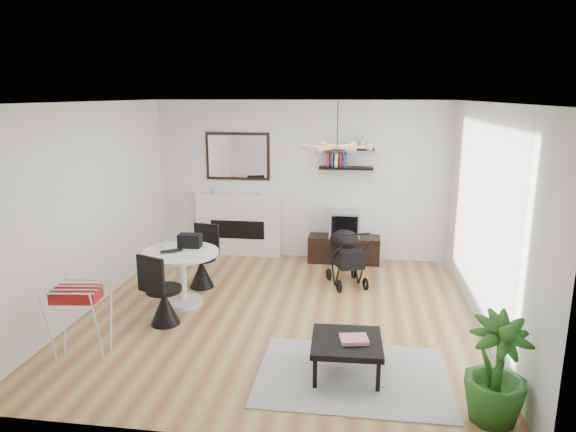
# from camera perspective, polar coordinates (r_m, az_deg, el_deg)

# --- Properties ---
(floor) EXTENTS (5.00, 5.00, 0.00)m
(floor) POSITION_cam_1_polar(r_m,az_deg,el_deg) (6.80, -1.06, -10.84)
(floor) COLOR #915F37
(floor) RESTS_ON ground
(ceiling) EXTENTS (5.00, 5.00, 0.00)m
(ceiling) POSITION_cam_1_polar(r_m,az_deg,el_deg) (6.21, -1.17, 12.54)
(ceiling) COLOR white
(ceiling) RESTS_ON wall_back
(wall_back) EXTENTS (5.00, 0.00, 5.00)m
(wall_back) POSITION_cam_1_polar(r_m,az_deg,el_deg) (8.80, 1.47, 3.96)
(wall_back) COLOR white
(wall_back) RESTS_ON floor
(wall_left) EXTENTS (0.00, 5.00, 5.00)m
(wall_left) POSITION_cam_1_polar(r_m,az_deg,el_deg) (7.19, -21.18, 0.91)
(wall_left) COLOR white
(wall_left) RESTS_ON floor
(wall_right) EXTENTS (0.00, 5.00, 5.00)m
(wall_right) POSITION_cam_1_polar(r_m,az_deg,el_deg) (6.47, 21.31, -0.42)
(wall_right) COLOR white
(wall_right) RESTS_ON floor
(sheer_curtain) EXTENTS (0.04, 3.60, 2.60)m
(sheer_curtain) POSITION_cam_1_polar(r_m,az_deg,el_deg) (6.64, 20.09, 0.02)
(sheer_curtain) COLOR white
(sheer_curtain) RESTS_ON wall_right
(fireplace) EXTENTS (1.50, 0.17, 2.16)m
(fireplace) POSITION_cam_1_polar(r_m,az_deg,el_deg) (9.05, -5.55, -0.13)
(fireplace) COLOR white
(fireplace) RESTS_ON floor
(shelf_lower) EXTENTS (0.90, 0.25, 0.04)m
(shelf_lower) POSITION_cam_1_polar(r_m,az_deg,el_deg) (8.58, 6.47, 5.32)
(shelf_lower) COLOR black
(shelf_lower) RESTS_ON wall_back
(shelf_upper) EXTENTS (0.90, 0.25, 0.04)m
(shelf_upper) POSITION_cam_1_polar(r_m,az_deg,el_deg) (8.54, 6.53, 7.45)
(shelf_upper) COLOR black
(shelf_upper) RESTS_ON wall_back
(pendant_lamp) EXTENTS (0.90, 0.90, 0.10)m
(pendant_lamp) POSITION_cam_1_polar(r_m,az_deg,el_deg) (6.46, 5.48, 7.63)
(pendant_lamp) COLOR tan
(pendant_lamp) RESTS_ON ceiling
(tv_console) EXTENTS (1.20, 0.42, 0.45)m
(tv_console) POSITION_cam_1_polar(r_m,az_deg,el_deg) (8.79, 6.22, -3.67)
(tv_console) COLOR black
(tv_console) RESTS_ON floor
(crt_tv) EXTENTS (0.51, 0.45, 0.45)m
(crt_tv) POSITION_cam_1_polar(r_m,az_deg,el_deg) (8.67, 6.34, -0.85)
(crt_tv) COLOR #B3B3B5
(crt_tv) RESTS_ON tv_console
(dining_table) EXTENTS (1.02, 1.02, 0.75)m
(dining_table) POSITION_cam_1_polar(r_m,az_deg,el_deg) (7.09, -11.79, -5.84)
(dining_table) COLOR white
(dining_table) RESTS_ON floor
(laptop) EXTENTS (0.35, 0.32, 0.02)m
(laptop) POSITION_cam_1_polar(r_m,az_deg,el_deg) (6.97, -12.75, -3.93)
(laptop) COLOR black
(laptop) RESTS_ON dining_table
(black_bag) EXTENTS (0.31, 0.19, 0.18)m
(black_bag) POSITION_cam_1_polar(r_m,az_deg,el_deg) (7.15, -10.85, -2.70)
(black_bag) COLOR black
(black_bag) RESTS_ON dining_table
(newspaper) EXTENTS (0.35, 0.31, 0.01)m
(newspaper) POSITION_cam_1_polar(r_m,az_deg,el_deg) (6.83, -10.53, -4.24)
(newspaper) COLOR white
(newspaper) RESTS_ON dining_table
(drinking_glass) EXTENTS (0.06, 0.06, 0.10)m
(drinking_glass) POSITION_cam_1_polar(r_m,az_deg,el_deg) (7.24, -13.87, -3.02)
(drinking_glass) COLOR white
(drinking_glass) RESTS_ON dining_table
(chair_far) EXTENTS (0.46, 0.47, 0.92)m
(chair_far) POSITION_cam_1_polar(r_m,az_deg,el_deg) (7.72, -9.53, -5.70)
(chair_far) COLOR black
(chair_far) RESTS_ON floor
(chair_near) EXTENTS (0.49, 0.50, 0.93)m
(chair_near) POSITION_cam_1_polar(r_m,az_deg,el_deg) (6.59, -13.69, -9.27)
(chair_near) COLOR black
(chair_near) RESTS_ON floor
(drying_rack) EXTENTS (0.61, 0.58, 0.83)m
(drying_rack) POSITION_cam_1_polar(r_m,az_deg,el_deg) (6.05, -22.05, -10.58)
(drying_rack) COLOR white
(drying_rack) RESTS_ON floor
(stroller) EXTENTS (0.67, 0.82, 0.90)m
(stroller) POSITION_cam_1_polar(r_m,az_deg,el_deg) (7.76, 6.49, -4.75)
(stroller) COLOR black
(stroller) RESTS_ON floor
(rug) EXTENTS (1.92, 1.39, 0.01)m
(rug) POSITION_cam_1_polar(r_m,az_deg,el_deg) (5.49, 7.21, -17.19)
(rug) COLOR #9B9B9B
(rug) RESTS_ON floor
(coffee_table) EXTENTS (0.73, 0.73, 0.36)m
(coffee_table) POSITION_cam_1_polar(r_m,az_deg,el_deg) (5.38, 6.54, -13.91)
(coffee_table) COLOR black
(coffee_table) RESTS_ON rug
(magazines) EXTENTS (0.31, 0.26, 0.04)m
(magazines) POSITION_cam_1_polar(r_m,az_deg,el_deg) (5.33, 7.35, -13.44)
(magazines) COLOR #C6313C
(magazines) RESTS_ON coffee_table
(potted_plant) EXTENTS (0.66, 0.66, 0.97)m
(potted_plant) POSITION_cam_1_polar(r_m,az_deg,el_deg) (4.93, 22.15, -15.55)
(potted_plant) COLOR #245A19
(potted_plant) RESTS_ON floor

